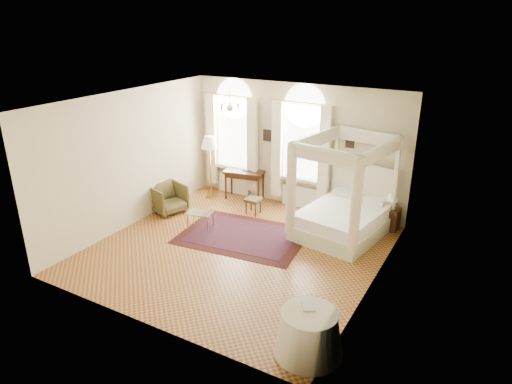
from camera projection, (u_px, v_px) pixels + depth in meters
ground at (238, 249)px, 10.19m from camera, size 6.00×6.00×0.00m
room_walls at (236, 165)px, 9.47m from camera, size 6.00×6.00×6.00m
window_left at (233, 144)px, 12.85m from camera, size 1.62×0.27×3.29m
window_right at (301, 155)px, 11.89m from camera, size 1.62×0.27×3.29m
chandelier at (230, 107)px, 10.52m from camera, size 0.51×0.45×0.50m
wall_pictures at (299, 138)px, 11.87m from camera, size 2.54×0.03×0.39m
canopy_bed at (342, 214)px, 10.67m from camera, size 2.09×2.42×2.36m
nightstand at (391, 219)px, 11.04m from camera, size 0.41×0.37×0.54m
nightstand_lamp at (392, 197)px, 10.92m from camera, size 0.28×0.28×0.41m
writing_desk at (244, 175)px, 12.78m from camera, size 1.19×0.77×0.83m
laptop at (247, 170)px, 12.74m from camera, size 0.35×0.28×0.02m
stool at (253, 201)px, 11.91m from camera, size 0.38×0.38×0.43m
armchair at (168, 198)px, 12.02m from camera, size 1.03×1.02×0.75m
coffee_table at (200, 214)px, 11.08m from camera, size 0.68×0.54×0.41m
floor_lamp at (209, 145)px, 12.58m from camera, size 0.46×0.46×1.79m
oriental_rug at (243, 236)px, 10.81m from camera, size 3.12×2.39×0.01m
side_table at (309, 333)px, 6.96m from camera, size 1.07×1.07×0.73m
book at (302, 306)px, 6.95m from camera, size 0.29×0.31×0.02m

